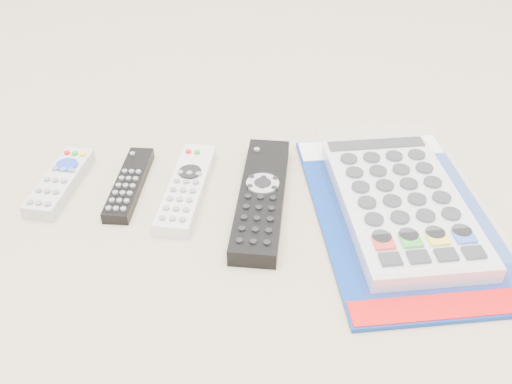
{
  "coord_description": "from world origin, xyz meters",
  "views": [
    {
      "loc": [
        0.02,
        -0.61,
        0.51
      ],
      "look_at": [
        0.05,
        0.03,
        0.01
      ],
      "focal_mm": 40.0,
      "sensor_mm": 36.0,
      "label": 1
    }
  ],
  "objects_px": {
    "remote_small_grey": "(60,182)",
    "jumbo_remote_packaged": "(401,201)",
    "remote_large_black": "(262,197)",
    "remote_slim_black": "(129,184)",
    "remote_silver_dvd": "(187,188)"
  },
  "relations": [
    {
      "from": "remote_slim_black",
      "to": "remote_large_black",
      "type": "xyz_separation_m",
      "value": [
        0.19,
        -0.05,
        0.0
      ]
    },
    {
      "from": "remote_slim_black",
      "to": "remote_small_grey",
      "type": "bearing_deg",
      "value": -176.89
    },
    {
      "from": "remote_silver_dvd",
      "to": "remote_large_black",
      "type": "height_order",
      "value": "remote_large_black"
    },
    {
      "from": "remote_silver_dvd",
      "to": "remote_large_black",
      "type": "relative_size",
      "value": 0.77
    },
    {
      "from": "remote_slim_black",
      "to": "remote_silver_dvd",
      "type": "relative_size",
      "value": 0.83
    },
    {
      "from": "remote_silver_dvd",
      "to": "jumbo_remote_packaged",
      "type": "relative_size",
      "value": 0.52
    },
    {
      "from": "remote_large_black",
      "to": "jumbo_remote_packaged",
      "type": "distance_m",
      "value": 0.19
    },
    {
      "from": "jumbo_remote_packaged",
      "to": "remote_slim_black",
      "type": "bearing_deg",
      "value": 165.38
    },
    {
      "from": "remote_slim_black",
      "to": "jumbo_remote_packaged",
      "type": "relative_size",
      "value": 0.43
    },
    {
      "from": "remote_slim_black",
      "to": "remote_silver_dvd",
      "type": "xyz_separation_m",
      "value": [
        0.08,
        -0.02,
        0.0
      ]
    },
    {
      "from": "remote_slim_black",
      "to": "jumbo_remote_packaged",
      "type": "bearing_deg",
      "value": -4.12
    },
    {
      "from": "remote_large_black",
      "to": "remote_slim_black",
      "type": "bearing_deg",
      "value": 175.45
    },
    {
      "from": "remote_small_grey",
      "to": "jumbo_remote_packaged",
      "type": "xyz_separation_m",
      "value": [
        0.48,
        -0.08,
        0.01
      ]
    },
    {
      "from": "remote_large_black",
      "to": "jumbo_remote_packaged",
      "type": "height_order",
      "value": "jumbo_remote_packaged"
    },
    {
      "from": "remote_small_grey",
      "to": "remote_slim_black",
      "type": "height_order",
      "value": "remote_small_grey"
    }
  ]
}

